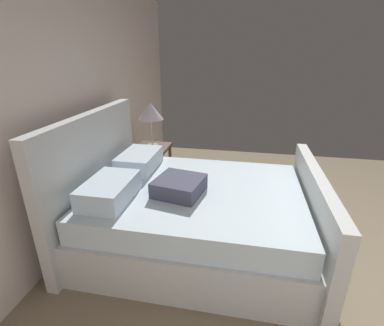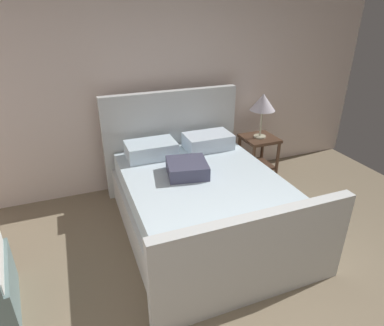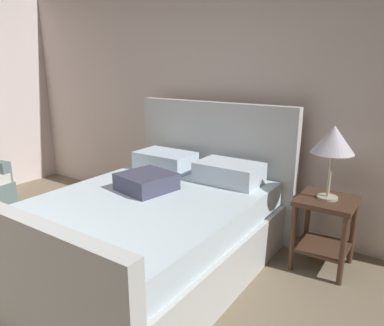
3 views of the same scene
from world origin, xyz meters
name	(u,v)px [view 3 (image 3 of 3)]	position (x,y,z in m)	size (l,w,h in m)	color
wall_back	(225,98)	(0.00, 2.79, 1.30)	(5.96, 0.12, 2.59)	beige
bed	(152,225)	(0.02, 1.56, 0.36)	(1.70, 2.16, 1.28)	silver
nightstand_right	(325,221)	(1.19, 2.33, 0.40)	(0.44, 0.44, 0.60)	#472E20
table_lamp_right	(333,141)	(1.19, 2.33, 1.07)	(0.33, 0.33, 0.59)	#B7B293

